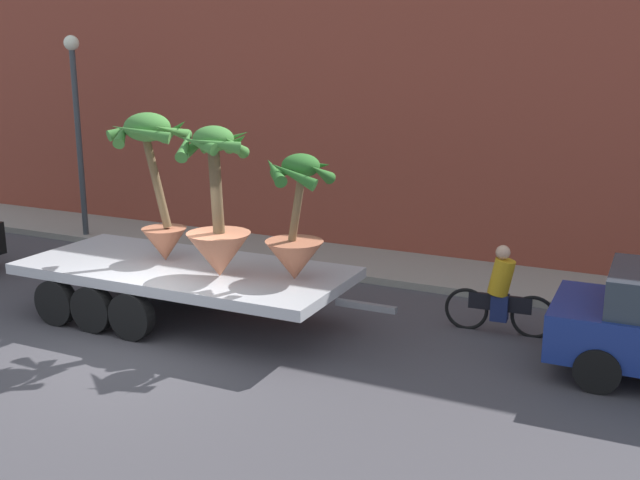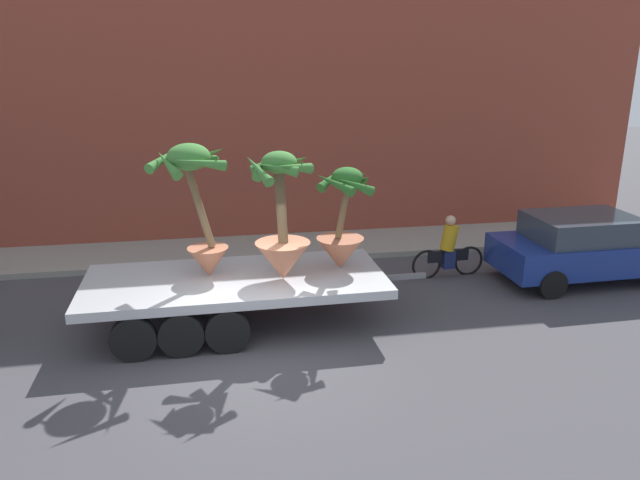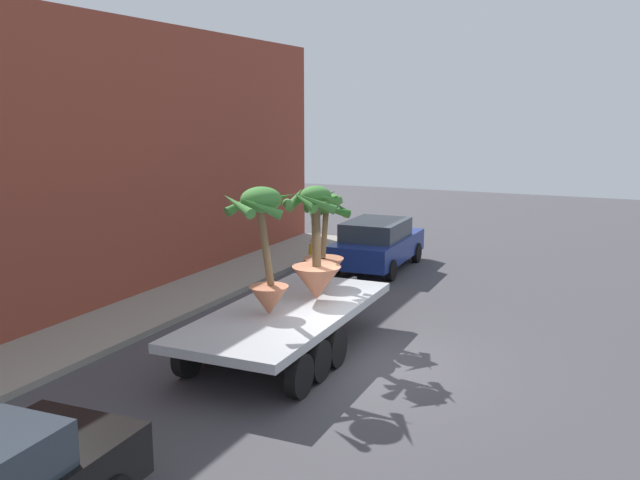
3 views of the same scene
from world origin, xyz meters
name	(u,v)px [view 3 (image 3 of 3)]	position (x,y,z in m)	size (l,w,h in m)	color
ground_plane	(365,363)	(0.00, 0.00, 0.00)	(60.00, 60.00, 0.00)	#423F44
sidewalk	(124,321)	(0.00, 6.10, 0.07)	(24.00, 2.20, 0.15)	gray
building_facade	(60,167)	(0.00, 7.80, 3.65)	(24.00, 1.20, 7.31)	brown
flatbed_trailer	(281,322)	(-0.44, 1.65, 0.77)	(6.80, 2.61, 0.98)	#B7BABF
potted_palm_rear	(316,255)	(0.70, 1.40, 1.97)	(1.30, 1.29, 2.47)	#C17251
potted_palm_middle	(324,250)	(1.94, 1.77, 1.81)	(1.16, 1.30, 2.06)	#B26647
potted_palm_front	(264,244)	(-0.83, 1.79, 2.45)	(1.53, 1.51, 2.59)	#B26647
cyclist	(314,265)	(4.90, 3.42, 0.67)	(1.84, 0.37, 1.54)	black
parked_car	(377,243)	(7.95, 2.65, 0.83)	(4.31, 2.04, 1.58)	navy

